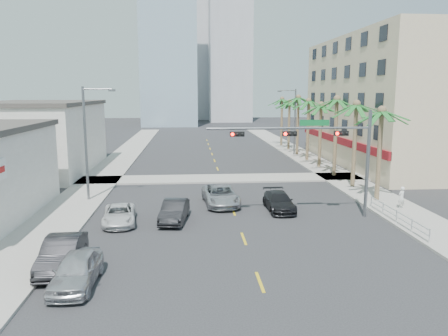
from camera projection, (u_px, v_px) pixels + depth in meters
name	position (u px, v px, depth m)	size (l,w,h in m)	color
ground	(254.00, 265.00, 21.88)	(260.00, 260.00, 0.00)	#262628
sidewalk_right	(346.00, 181.00, 42.45)	(4.00, 120.00, 0.15)	gray
sidewalk_left	(95.00, 185.00, 40.58)	(4.00, 120.00, 0.15)	gray
sidewalk_cross	(221.00, 178.00, 43.48)	(80.00, 4.00, 0.15)	gray
building_right	(401.00, 101.00, 51.78)	(15.25, 28.00, 15.00)	beige
building_left_far	(38.00, 139.00, 47.25)	(11.00, 18.00, 7.20)	beige
tower_far_left	(169.00, 30.00, 110.45)	(14.00, 14.00, 48.00)	#99B2C6
tower_far_right	(230.00, 17.00, 125.49)	(12.00, 12.00, 60.00)	#ADADB2
tower_far_center	(189.00, 53.00, 140.82)	(16.00, 16.00, 42.00)	#ADADB2
traffic_signal_mast	(323.00, 145.00, 29.28)	(11.12, 0.54, 7.20)	slate
palm_tree_0	(382.00, 112.00, 33.36)	(4.80, 4.80, 7.80)	brown
palm_tree_1	(357.00, 105.00, 38.41)	(4.80, 4.80, 8.16)	brown
palm_tree_2	(337.00, 100.00, 43.46)	(4.80, 4.80, 8.52)	brown
palm_tree_3	(321.00, 106.00, 48.68)	(4.80, 4.80, 7.80)	brown
palm_tree_4	(309.00, 102.00, 53.73)	(4.80, 4.80, 8.16)	brown
palm_tree_5	(298.00, 98.00, 58.78)	(4.80, 4.80, 8.52)	brown
palm_tree_6	(290.00, 102.00, 64.00)	(4.80, 4.80, 7.80)	brown
palm_tree_7	(282.00, 99.00, 69.05)	(4.80, 4.80, 8.16)	brown
streetlight_left	(88.00, 138.00, 33.91)	(2.55, 0.25, 9.00)	slate
streetlight_right	(293.00, 118.00, 59.20)	(2.55, 0.25, 9.00)	slate
guardrail	(397.00, 215.00, 28.46)	(0.08, 8.08, 1.00)	silver
car_parked_near	(77.00, 270.00, 19.40)	(1.76, 4.37, 1.49)	silver
car_parked_mid	(62.00, 254.00, 21.29)	(1.66, 4.75, 1.56)	black
car_parked_far	(119.00, 215.00, 28.67)	(2.03, 4.40, 1.22)	silver
car_lane_left	(174.00, 211.00, 29.18)	(1.51, 4.34, 1.43)	black
car_lane_center	(221.00, 195.00, 33.52)	(2.47, 5.36, 1.49)	#B0B1B5
car_lane_right	(279.00, 201.00, 31.95)	(1.85, 4.54, 1.32)	black
pedestrian	(401.00, 197.00, 31.87)	(0.60, 0.39, 1.64)	white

